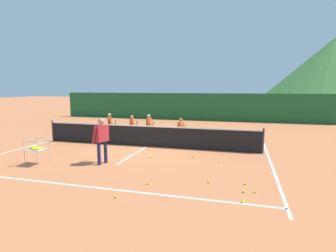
# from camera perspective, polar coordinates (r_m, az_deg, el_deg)

# --- Properties ---
(ground_plane) EXTENTS (120.00, 120.00, 0.00)m
(ground_plane) POSITION_cam_1_polar(r_m,az_deg,el_deg) (12.44, -4.55, -4.35)
(ground_plane) COLOR #C67042
(line_baseline_near) EXTENTS (10.49, 0.08, 0.01)m
(line_baseline_near) POSITION_cam_1_polar(r_m,az_deg,el_deg) (7.93, -17.89, -12.00)
(line_baseline_near) COLOR white
(line_baseline_near) RESTS_ON ground
(line_baseline_far) EXTENTS (10.49, 0.08, 0.01)m
(line_baseline_far) POSITION_cam_1_polar(r_m,az_deg,el_deg) (18.38, 2.18, -0.27)
(line_baseline_far) COLOR white
(line_baseline_far) RESTS_ON ground
(line_sideline_west) EXTENTS (0.08, 11.51, 0.01)m
(line_sideline_west) POSITION_cam_1_polar(r_m,az_deg,el_deg) (15.04, -23.68, -2.83)
(line_sideline_west) COLOR white
(line_sideline_west) RESTS_ON ground
(line_sideline_east) EXTENTS (0.08, 11.51, 0.01)m
(line_sideline_east) POSITION_cam_1_polar(r_m,az_deg,el_deg) (11.76, 20.33, -5.55)
(line_sideline_east) COLOR white
(line_sideline_east) RESTS_ON ground
(line_service_center) EXTENTS (0.08, 6.12, 0.01)m
(line_service_center) POSITION_cam_1_polar(r_m,az_deg,el_deg) (12.44, -4.55, -4.33)
(line_service_center) COLOR white
(line_service_center) RESTS_ON ground
(tennis_net) EXTENTS (10.18, 0.08, 1.05)m
(tennis_net) POSITION_cam_1_polar(r_m,az_deg,el_deg) (12.35, -4.57, -2.08)
(tennis_net) COLOR #333338
(tennis_net) RESTS_ON ground
(instructor) EXTENTS (0.45, 0.82, 1.64)m
(instructor) POSITION_cam_1_polar(r_m,az_deg,el_deg) (9.72, -13.87, -2.18)
(instructor) COLOR #191E4C
(instructor) RESTS_ON ground
(student_0) EXTENTS (0.63, 0.55, 1.34)m
(student_0) POSITION_cam_1_polar(r_m,az_deg,el_deg) (14.66, -12.23, 0.59)
(student_0) COLOR silver
(student_0) RESTS_ON ground
(student_1) EXTENTS (0.49, 0.55, 1.22)m
(student_1) POSITION_cam_1_polar(r_m,az_deg,el_deg) (14.59, -7.59, 0.38)
(student_1) COLOR black
(student_1) RESTS_ON ground
(student_2) EXTENTS (0.44, 0.62, 1.33)m
(student_2) POSITION_cam_1_polar(r_m,az_deg,el_deg) (13.83, -4.04, 0.28)
(student_2) COLOR black
(student_2) RESTS_ON ground
(student_3) EXTENTS (0.41, 0.67, 1.22)m
(student_3) POSITION_cam_1_polar(r_m,az_deg,el_deg) (13.16, 2.74, -0.39)
(student_3) COLOR navy
(student_3) RESTS_ON ground
(ball_cart) EXTENTS (0.58, 0.58, 0.90)m
(ball_cart) POSITION_cam_1_polar(r_m,az_deg,el_deg) (10.46, -26.11, -4.27)
(ball_cart) COLOR #B7B7BC
(ball_cart) RESTS_ON ground
(tennis_ball_0) EXTENTS (0.07, 0.07, 0.07)m
(tennis_ball_0) POSITION_cam_1_polar(r_m,az_deg,el_deg) (7.38, 15.75, -13.20)
(tennis_ball_0) COLOR yellow
(tennis_ball_0) RESTS_ON ground
(tennis_ball_1) EXTENTS (0.07, 0.07, 0.07)m
(tennis_ball_1) POSITION_cam_1_polar(r_m,az_deg,el_deg) (10.00, 10.84, -7.37)
(tennis_ball_1) COLOR yellow
(tennis_ball_1) RESTS_ON ground
(tennis_ball_2) EXTENTS (0.07, 0.07, 0.07)m
(tennis_ball_2) POSITION_cam_1_polar(r_m,az_deg,el_deg) (7.95, 16.08, -11.63)
(tennis_ball_2) COLOR yellow
(tennis_ball_2) RESTS_ON ground
(tennis_ball_3) EXTENTS (0.07, 0.07, 0.07)m
(tennis_ball_3) POSITION_cam_1_polar(r_m,az_deg,el_deg) (6.77, 15.57, -15.19)
(tennis_ball_3) COLOR yellow
(tennis_ball_3) RESTS_ON ground
(tennis_ball_4) EXTENTS (0.07, 0.07, 0.07)m
(tennis_ball_4) POSITION_cam_1_polar(r_m,az_deg,el_deg) (6.92, -10.97, -14.51)
(tennis_ball_4) COLOR yellow
(tennis_ball_4) RESTS_ON ground
(tennis_ball_5) EXTENTS (0.07, 0.07, 0.07)m
(tennis_ball_5) POSITION_cam_1_polar(r_m,az_deg,el_deg) (10.52, 5.32, -6.48)
(tennis_ball_5) COLOR yellow
(tennis_ball_5) RESTS_ON ground
(tennis_ball_6) EXTENTS (0.07, 0.07, 0.07)m
(tennis_ball_6) POSITION_cam_1_polar(r_m,az_deg,el_deg) (10.40, -3.59, -6.64)
(tennis_ball_6) COLOR yellow
(tennis_ball_6) RESTS_ON ground
(tennis_ball_7) EXTENTS (0.07, 0.07, 0.07)m
(tennis_ball_7) POSITION_cam_1_polar(r_m,az_deg,el_deg) (7.44, 17.96, -13.10)
(tennis_ball_7) COLOR yellow
(tennis_ball_7) RESTS_ON ground
(tennis_ball_8) EXTENTS (0.07, 0.07, 0.07)m
(tennis_ball_8) POSITION_cam_1_polar(r_m,az_deg,el_deg) (7.89, 8.60, -11.56)
(tennis_ball_8) COLOR yellow
(tennis_ball_8) RESTS_ON ground
(tennis_ball_9) EXTENTS (0.07, 0.07, 0.07)m
(tennis_ball_9) POSITION_cam_1_polar(r_m,az_deg,el_deg) (7.70, -4.18, -12.00)
(tennis_ball_9) COLOR yellow
(tennis_ball_9) RESTS_ON ground
(windscreen_fence) EXTENTS (23.07, 0.08, 2.24)m
(windscreen_fence) POSITION_cam_1_polar(r_m,az_deg,el_deg) (22.49, 4.77, 4.10)
(windscreen_fence) COLOR #1E5B2D
(windscreen_fence) RESTS_ON ground
(hill_0) EXTENTS (39.92, 39.92, 17.71)m
(hill_0) POSITION_cam_1_polar(r_m,az_deg,el_deg) (96.84, 31.67, 10.57)
(hill_0) COLOR #427A38
(hill_0) RESTS_ON ground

